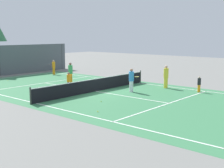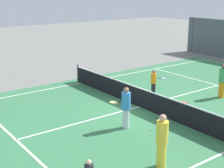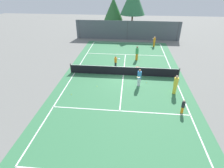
{
  "view_description": "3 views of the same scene",
  "coord_description": "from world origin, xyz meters",
  "px_view_note": "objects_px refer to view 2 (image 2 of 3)",
  "views": [
    {
      "loc": [
        -16.75,
        -15.96,
        4.31
      ],
      "look_at": [
        -1.46,
        -2.88,
        1.06
      ],
      "focal_mm": 49.0,
      "sensor_mm": 36.0,
      "label": 1
    },
    {
      "loc": [
        11.74,
        -10.5,
        5.68
      ],
      "look_at": [
        -1.49,
        -0.6,
        0.95
      ],
      "focal_mm": 53.24,
      "sensor_mm": 36.0,
      "label": 2
    },
    {
      "loc": [
        0.55,
        -17.96,
        9.08
      ],
      "look_at": [
        -0.94,
        -3.24,
        0.64
      ],
      "focal_mm": 29.14,
      "sensor_mm": 36.0,
      "label": 3
    }
  ],
  "objects_px": {
    "tennis_ball_2": "(151,129)",
    "tennis_ball_4": "(187,113)",
    "player_4": "(154,82)",
    "tennis_ball_3": "(190,92)",
    "tennis_ball_0": "(66,104)",
    "tennis_ball_6": "(19,100)",
    "ball_crate": "(183,106)",
    "player_1": "(222,81)",
    "player_3": "(126,107)",
    "player_5": "(162,140)"
  },
  "relations": [
    {
      "from": "tennis_ball_4",
      "to": "tennis_ball_6",
      "type": "height_order",
      "value": "same"
    },
    {
      "from": "tennis_ball_2",
      "to": "player_4",
      "type": "bearing_deg",
      "value": 134.95
    },
    {
      "from": "player_1",
      "to": "player_4",
      "type": "xyz_separation_m",
      "value": [
        -2.53,
        -2.63,
        -0.21
      ]
    },
    {
      "from": "tennis_ball_4",
      "to": "tennis_ball_6",
      "type": "distance_m",
      "value": 8.69
    },
    {
      "from": "player_1",
      "to": "ball_crate",
      "type": "relative_size",
      "value": 4.19
    },
    {
      "from": "ball_crate",
      "to": "tennis_ball_3",
      "type": "relative_size",
      "value": 6.67
    },
    {
      "from": "player_1",
      "to": "player_3",
      "type": "distance_m",
      "value": 6.78
    },
    {
      "from": "player_4",
      "to": "tennis_ball_3",
      "type": "relative_size",
      "value": 21.44
    },
    {
      "from": "tennis_ball_6",
      "to": "tennis_ball_2",
      "type": "bearing_deg",
      "value": 22.8
    },
    {
      "from": "player_1",
      "to": "tennis_ball_4",
      "type": "xyz_separation_m",
      "value": [
        0.52,
        -3.38,
        -0.91
      ]
    },
    {
      "from": "tennis_ball_6",
      "to": "tennis_ball_4",
      "type": "bearing_deg",
      "value": 40.76
    },
    {
      "from": "player_4",
      "to": "player_5",
      "type": "xyz_separation_m",
      "value": [
        5.84,
        -5.24,
        0.21
      ]
    },
    {
      "from": "ball_crate",
      "to": "tennis_ball_2",
      "type": "xyz_separation_m",
      "value": [
        0.88,
        -2.97,
        -0.15
      ]
    },
    {
      "from": "player_3",
      "to": "tennis_ball_4",
      "type": "xyz_separation_m",
      "value": [
        0.42,
        3.4,
        -0.89
      ]
    },
    {
      "from": "tennis_ball_4",
      "to": "player_5",
      "type": "bearing_deg",
      "value": -58.21
    },
    {
      "from": "player_1",
      "to": "player_3",
      "type": "height_order",
      "value": "player_1"
    },
    {
      "from": "ball_crate",
      "to": "tennis_ball_0",
      "type": "height_order",
      "value": "ball_crate"
    },
    {
      "from": "player_1",
      "to": "player_5",
      "type": "distance_m",
      "value": 8.54
    },
    {
      "from": "tennis_ball_0",
      "to": "tennis_ball_4",
      "type": "bearing_deg",
      "value": 41.74
    },
    {
      "from": "player_4",
      "to": "tennis_ball_6",
      "type": "distance_m",
      "value": 7.36
    },
    {
      "from": "player_3",
      "to": "tennis_ball_4",
      "type": "height_order",
      "value": "player_3"
    },
    {
      "from": "player_3",
      "to": "ball_crate",
      "type": "distance_m",
      "value": 3.71
    },
    {
      "from": "player_3",
      "to": "tennis_ball_6",
      "type": "xyz_separation_m",
      "value": [
        -6.17,
        -2.28,
        -0.89
      ]
    },
    {
      "from": "player_3",
      "to": "tennis_ball_2",
      "type": "bearing_deg",
      "value": 38.52
    },
    {
      "from": "ball_crate",
      "to": "tennis_ball_4",
      "type": "distance_m",
      "value": 0.54
    },
    {
      "from": "player_3",
      "to": "tennis_ball_2",
      "type": "distance_m",
      "value": 1.39
    },
    {
      "from": "player_3",
      "to": "tennis_ball_4",
      "type": "distance_m",
      "value": 3.54
    },
    {
      "from": "player_5",
      "to": "ball_crate",
      "type": "distance_m",
      "value": 5.8
    },
    {
      "from": "tennis_ball_0",
      "to": "tennis_ball_3",
      "type": "relative_size",
      "value": 1.0
    },
    {
      "from": "ball_crate",
      "to": "tennis_ball_4",
      "type": "height_order",
      "value": "ball_crate"
    },
    {
      "from": "player_1",
      "to": "ball_crate",
      "type": "xyz_separation_m",
      "value": [
        0.06,
        -3.14,
        -0.76
      ]
    },
    {
      "from": "tennis_ball_3",
      "to": "ball_crate",
      "type": "bearing_deg",
      "value": -56.44
    },
    {
      "from": "player_4",
      "to": "tennis_ball_0",
      "type": "distance_m",
      "value": 5.02
    },
    {
      "from": "player_4",
      "to": "tennis_ball_3",
      "type": "xyz_separation_m",
      "value": [
        0.99,
        1.9,
        -0.7
      ]
    },
    {
      "from": "tennis_ball_4",
      "to": "tennis_ball_6",
      "type": "bearing_deg",
      "value": -139.24
    },
    {
      "from": "player_1",
      "to": "tennis_ball_0",
      "type": "bearing_deg",
      "value": -118.31
    },
    {
      "from": "ball_crate",
      "to": "tennis_ball_3",
      "type": "height_order",
      "value": "ball_crate"
    },
    {
      "from": "tennis_ball_2",
      "to": "tennis_ball_4",
      "type": "xyz_separation_m",
      "value": [
        -0.42,
        2.73,
        0.0
      ]
    },
    {
      "from": "player_5",
      "to": "tennis_ball_4",
      "type": "distance_m",
      "value": 5.37
    },
    {
      "from": "player_3",
      "to": "player_4",
      "type": "bearing_deg",
      "value": 122.38
    },
    {
      "from": "player_3",
      "to": "player_5",
      "type": "distance_m",
      "value": 3.39
    },
    {
      "from": "player_1",
      "to": "player_4",
      "type": "relative_size",
      "value": 1.31
    },
    {
      "from": "tennis_ball_3",
      "to": "tennis_ball_4",
      "type": "bearing_deg",
      "value": -52.12
    },
    {
      "from": "tennis_ball_4",
      "to": "tennis_ball_0",
      "type": "bearing_deg",
      "value": -138.26
    },
    {
      "from": "player_3",
      "to": "tennis_ball_6",
      "type": "height_order",
      "value": "player_3"
    },
    {
      "from": "tennis_ball_4",
      "to": "ball_crate",
      "type": "bearing_deg",
      "value": 152.58
    },
    {
      "from": "player_5",
      "to": "tennis_ball_0",
      "type": "xyz_separation_m",
      "value": [
        -7.29,
        0.49,
        -0.91
      ]
    },
    {
      "from": "tennis_ball_3",
      "to": "tennis_ball_6",
      "type": "relative_size",
      "value": 1.0
    },
    {
      "from": "player_1",
      "to": "tennis_ball_3",
      "type": "distance_m",
      "value": 1.93
    },
    {
      "from": "tennis_ball_2",
      "to": "tennis_ball_4",
      "type": "distance_m",
      "value": 2.76
    }
  ]
}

